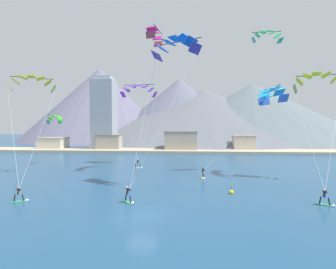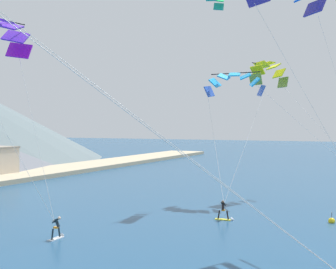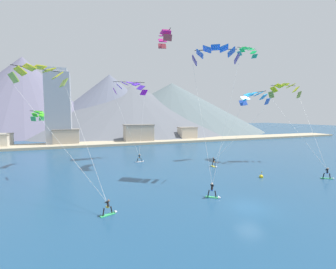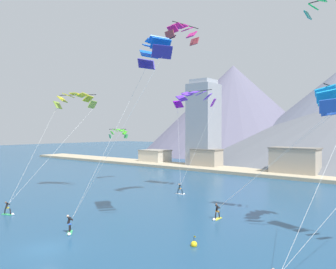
% 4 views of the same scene
% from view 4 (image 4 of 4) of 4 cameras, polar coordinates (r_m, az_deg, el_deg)
% --- Properties ---
extents(ground_plane, '(400.00, 400.00, 0.00)m').
position_cam_4_polar(ground_plane, '(30.43, -20.56, -18.21)').
color(ground_plane, navy).
extents(kitesurfer_near_lead, '(0.58, 1.75, 1.80)m').
position_cam_4_polar(kitesurfer_near_lead, '(37.60, 8.42, -13.62)').
color(kitesurfer_near_lead, yellow).
rests_on(kitesurfer_near_lead, ground).
extents(kitesurfer_near_trail, '(1.75, 0.68, 1.75)m').
position_cam_4_polar(kitesurfer_near_trail, '(51.13, 2.27, -9.79)').
color(kitesurfer_near_trail, white).
rests_on(kitesurfer_near_trail, ground).
extents(kitesurfer_mid_center, '(1.59, 1.42, 1.84)m').
position_cam_4_polar(kitesurfer_mid_center, '(33.75, -16.81, -15.26)').
color(kitesurfer_mid_center, '#33B266').
rests_on(kitesurfer_mid_center, ground).
extents(kitesurfer_far_right, '(1.77, 0.98, 1.67)m').
position_cam_4_polar(kitesurfer_far_right, '(43.33, -25.97, -11.86)').
color(kitesurfer_far_right, '#33B266').
rests_on(kitesurfer_far_right, ground).
extents(parafoil_kite_near_lead, '(12.20, 6.58, 12.73)m').
position_cam_4_polar(parafoil_kite_near_lead, '(34.96, 25.93, 5.70)').
color(parafoil_kite_near_lead, blue).
extents(parafoil_kite_near_trail, '(7.64, 6.51, 15.21)m').
position_cam_4_polar(parafoil_kite_near_trail, '(55.16, 4.65, 6.44)').
color(parafoil_kite_near_trail, purple).
extents(parafoil_kite_mid_center, '(7.81, 9.52, 17.83)m').
position_cam_4_polar(parafoil_kite_mid_center, '(34.94, -2.40, 14.50)').
color(parafoil_kite_mid_center, '#332A94').
extents(parafoil_kite_far_right, '(10.79, 16.89, 14.75)m').
position_cam_4_polar(parafoil_kite_far_right, '(56.29, -15.90, 5.92)').
color(parafoil_kite_far_right, '#99BC3F').
extents(parafoil_kite_distant_high_outer, '(5.15, 1.94, 2.02)m').
position_cam_4_polar(parafoil_kite_distant_high_outer, '(39.09, 26.59, 19.79)').
color(parafoil_kite_distant_high_outer, teal).
extents(parafoil_kite_distant_low_drift, '(1.80, 4.02, 1.92)m').
position_cam_4_polar(parafoil_kite_distant_low_drift, '(65.40, -8.62, 0.35)').
color(parafoil_kite_distant_low_drift, '#41AD5E').
extents(parafoil_kite_distant_mid_solo, '(2.21, 5.42, 2.23)m').
position_cam_4_polar(parafoil_kite_distant_mid_solo, '(46.53, 2.54, 17.48)').
color(parafoil_kite_distant_mid_solo, '#A33E45').
extents(race_marker_buoy, '(0.56, 0.56, 1.02)m').
position_cam_4_polar(race_marker_buoy, '(29.40, 4.54, -18.53)').
color(race_marker_buoy, yellow).
rests_on(race_marker_buoy, ground).
extents(shoreline_strip, '(180.00, 10.00, 0.70)m').
position_cam_4_polar(shoreline_strip, '(75.34, 19.41, -6.59)').
color(shoreline_strip, tan).
rests_on(shoreline_strip, ground).
extents(shore_building_harbour_front, '(10.11, 5.19, 6.20)m').
position_cam_4_polar(shore_building_harbour_front, '(75.92, 21.20, -4.44)').
color(shore_building_harbour_front, '#A89E8E').
rests_on(shore_building_harbour_front, ground).
extents(shore_building_promenade_mid, '(8.12, 6.61, 4.07)m').
position_cam_4_polar(shore_building_promenade_mid, '(98.13, -2.28, -3.87)').
color(shore_building_promenade_mid, beige).
rests_on(shore_building_promenade_mid, ground).
extents(shore_building_quay_west, '(7.59, 4.71, 5.08)m').
position_cam_4_polar(shore_building_quay_west, '(85.98, 6.75, -4.18)').
color(shore_building_quay_west, '#A89E8E').
rests_on(shore_building_quay_west, ground).
extents(highrise_tower, '(7.00, 7.00, 23.43)m').
position_cam_4_polar(highrise_tower, '(88.08, 6.21, 1.77)').
color(highrise_tower, '#999EA8').
rests_on(highrise_tower, ground).
extents(mountain_peak_west_ridge, '(80.89, 80.89, 38.83)m').
position_cam_4_polar(mountain_peak_west_ridge, '(148.49, 11.27, 4.37)').
color(mountain_peak_west_ridge, slate).
rests_on(mountain_peak_west_ridge, ground).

